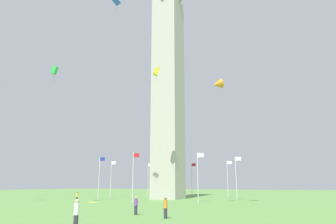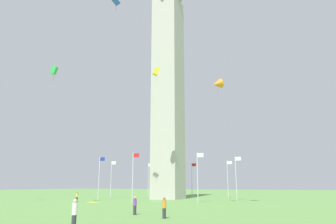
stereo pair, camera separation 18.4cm
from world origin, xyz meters
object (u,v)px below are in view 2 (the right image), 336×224
at_px(flagpole_nw, 198,175).
at_px(flagpole_n, 236,176).
at_px(flagpole_e, 192,178).
at_px(kite_blue_diamond, 116,2).
at_px(obelisk_monument, 168,80).
at_px(person_yellow_shirt, 77,197).
at_px(flagpole_w, 133,175).
at_px(person_purple_shirt, 135,206).
at_px(flagpole_ne, 228,177).
at_px(flagpole_sw, 99,176).
at_px(picnic_blanket_near_first_person, 93,202).
at_px(person_white_shirt, 74,214).
at_px(kite_orange_delta, 217,84).
at_px(flagpole_s, 111,177).
at_px(kite_yellow_box, 156,72).
at_px(kite_green_box, 54,70).
at_px(flagpole_se, 149,178).
at_px(person_orange_shirt, 164,208).

bearing_deg(flagpole_nw, flagpole_n, 67.50).
xyz_separation_m(flagpole_e, kite_blue_diamond, (0.95, -34.19, 25.37)).
relative_size(obelisk_monument, person_yellow_shirt, 28.95).
relative_size(flagpole_w, person_purple_shirt, 4.69).
xyz_separation_m(flagpole_ne, flagpole_sw, (-18.64, -18.64, 0.00)).
bearing_deg(picnic_blanket_near_first_person, person_white_shirt, -54.41).
xyz_separation_m(flagpole_w, kite_orange_delta, (14.10, -0.47, 12.75)).
relative_size(flagpole_ne, kite_blue_diamond, 4.02).
xyz_separation_m(flagpole_ne, kite_blue_diamond, (-8.37, -30.33, 25.37)).
bearing_deg(flagpole_sw, flagpole_s, 112.50).
xyz_separation_m(person_yellow_shirt, kite_yellow_box, (11.58, 4.01, 20.16)).
distance_m(flagpole_sw, picnic_blanket_near_first_person, 7.73).
relative_size(person_yellow_shirt, person_purple_shirt, 1.01).
bearing_deg(kite_blue_diamond, obelisk_monument, 92.77).
distance_m(flagpole_ne, person_white_shirt, 49.48).
bearing_deg(flagpole_n, flagpole_nw, -112.50).
bearing_deg(flagpole_sw, picnic_blanket_near_first_person, -59.85).
distance_m(kite_green_box, picnic_blanket_near_first_person, 20.97).
bearing_deg(person_white_shirt, person_purple_shirt, -18.79).
bearing_deg(picnic_blanket_near_first_person, flagpole_e, 77.84).
bearing_deg(kite_blue_diamond, flagpole_nw, 54.40).
bearing_deg(flagpole_sw, kite_yellow_box, -13.34).
bearing_deg(kite_orange_delta, flagpole_nw, 137.84).
relative_size(flagpole_nw, kite_blue_diamond, 4.02).
bearing_deg(person_yellow_shirt, kite_blue_diamond, -59.83).
bearing_deg(person_yellow_shirt, person_white_shirt, -82.47).
relative_size(flagpole_se, kite_blue_diamond, 4.02).
xyz_separation_m(obelisk_monument, person_orange_shirt, (14.53, -32.30, -22.93)).
relative_size(flagpole_n, kite_orange_delta, 2.68).
height_order(flagpole_n, kite_green_box, kite_green_box).
relative_size(flagpole_e, flagpole_se, 1.00).
relative_size(flagpole_w, person_orange_shirt, 4.52).
distance_m(flagpole_ne, kite_green_box, 40.05).
distance_m(flagpole_n, kite_yellow_box, 22.99).
bearing_deg(person_yellow_shirt, obelisk_monument, 31.08).
xyz_separation_m(obelisk_monument, flagpole_s, (-13.12, 0.00, -19.57)).
bearing_deg(flagpole_se, person_purple_shirt, -63.36).
relative_size(flagpole_nw, person_purple_shirt, 4.69).
relative_size(flagpole_e, person_white_shirt, 4.29).
bearing_deg(flagpole_w, flagpole_s, 135.00).
distance_m(person_orange_shirt, kite_yellow_box, 30.41).
height_order(flagpole_ne, person_orange_shirt, flagpole_ne).
height_order(kite_orange_delta, kite_yellow_box, kite_yellow_box).
bearing_deg(person_orange_shirt, flagpole_ne, -7.41).
xyz_separation_m(flagpole_s, flagpole_w, (13.18, -13.18, 0.00)).
xyz_separation_m(flagpole_w, picnic_blanket_near_first_person, (-6.06, -1.75, -4.19)).
bearing_deg(flagpole_w, kite_yellow_box, 13.48).
xyz_separation_m(flagpole_n, kite_blue_diamond, (-12.23, -21.01, 25.37)).
bearing_deg(kite_green_box, obelisk_monument, 73.72).
bearing_deg(flagpole_sw, obelisk_monument, 45.19).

